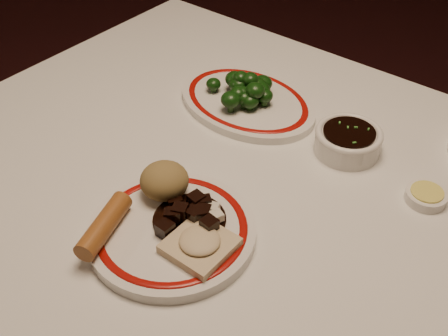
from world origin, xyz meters
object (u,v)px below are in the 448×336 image
Objects in this scene: spring_roll at (104,225)px; stirfry_heap at (190,215)px; broccoli_pile at (249,90)px; soy_bowl at (348,142)px; main_plate at (172,231)px; dining_table at (259,229)px; fried_wonton at (200,244)px; rice_mound at (164,181)px; broccoli_plate at (247,102)px.

stirfry_heap is at bearing 31.78° from spring_roll.
broccoli_pile is 0.21m from soy_bowl.
stirfry_heap is at bearing 68.28° from main_plate.
dining_table is 0.20m from main_plate.
fried_wonton is (0.12, 0.06, -0.01)m from spring_roll.
rice_mound is at bearing 155.50° from fried_wonton.
rice_mound reaches higher than main_plate.
spring_roll is at bearing -95.45° from rice_mound.
dining_table is at bearing 50.14° from rice_mound.
rice_mound is 0.66× the size of spring_roll.
broccoli_pile reaches higher than broccoli_plate.
broccoli_pile is (-0.15, 0.17, 0.13)m from dining_table.
stirfry_heap is (0.07, -0.02, -0.02)m from rice_mound.
fried_wonton is at bearing 7.50° from spring_roll.
stirfry_heap is 0.33m from broccoli_plate.
spring_roll is 0.37× the size of broccoli_plate.
main_plate is at bearing -71.50° from broccoli_pile.
rice_mound reaches higher than broccoli_plate.
broccoli_plate is (-0.05, 0.40, -0.02)m from spring_roll.
main_plate is 0.36m from broccoli_plate.
broccoli_plate is at bearing 112.55° from stirfry_heap.
rice_mound is (-0.10, -0.12, 0.14)m from dining_table.
rice_mound is 0.29m from broccoli_pile.
broccoli_pile is at bearing -33.95° from broccoli_plate.
stirfry_heap is (0.01, 0.03, 0.02)m from main_plate.
soy_bowl reaches higher than main_plate.
broccoli_pile is at bearing 77.78° from spring_roll.
stirfry_heap reaches higher than fried_wonton.
fried_wonton is at bearing -63.42° from broccoli_pile.
fried_wonton reaches higher than main_plate.
dining_table is 11.24× the size of stirfry_heap.
main_plate is 0.10m from spring_roll.
stirfry_heap is 0.96× the size of soy_bowl.
dining_table is 3.89× the size of main_plate.
broccoli_pile reaches higher than fried_wonton.
fried_wonton is at bearing -4.78° from main_plate.
soy_bowl is at bearing 61.52° from rice_mound.
stirfry_heap reaches higher than dining_table.
soy_bowl is at bearing 82.94° from fried_wonton.
rice_mound is at bearing -78.94° from broccoli_pile.
fried_wonton is (0.11, -0.05, -0.02)m from rice_mound.
dining_table is 0.20m from rice_mound.
main_plate is 3.64× the size of fried_wonton.
dining_table is at bearing 95.30° from fried_wonton.
main_plate is 0.04m from stirfry_heap.
main_plate is at bearing -104.41° from dining_table.
dining_table is 10.68× the size of spring_roll.
spring_roll is at bearing -83.53° from broccoli_pile.
dining_table is 0.21m from soy_bowl.
stirfry_heap is at bearing -68.10° from broccoli_pile.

